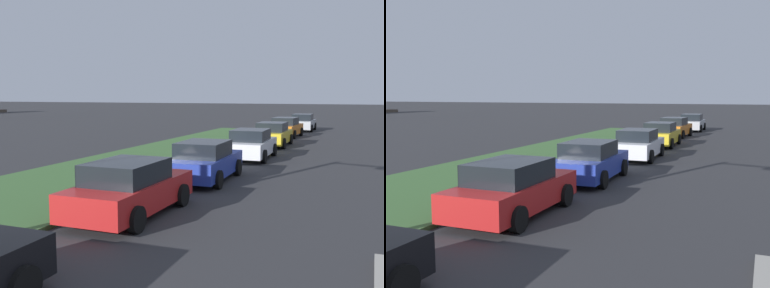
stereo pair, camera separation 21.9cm
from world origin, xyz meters
TOP-DOWN VIEW (x-y plane):
  - parked_car_red at (11.08, 3.11)m, footprint 4.31×2.05m
  - parked_car_blue at (16.35, 2.98)m, footprint 4.37×2.16m
  - parked_car_white at (22.49, 2.83)m, footprint 4.36×2.13m
  - parked_car_yellow at (28.39, 3.02)m, footprint 4.33×2.08m
  - parked_car_orange at (34.58, 3.35)m, footprint 4.36×2.14m
  - parked_car_silver at (40.92, 3.03)m, footprint 4.33×2.08m

SIDE VIEW (x-z plane):
  - parked_car_red at x=11.08m, z-range -0.02..1.45m
  - parked_car_blue at x=16.35m, z-range -0.02..1.45m
  - parked_car_white at x=22.49m, z-range -0.02..1.45m
  - parked_car_yellow at x=28.39m, z-range -0.02..1.45m
  - parked_car_orange at x=34.58m, z-range -0.02..1.45m
  - parked_car_silver at x=40.92m, z-range -0.02..1.45m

